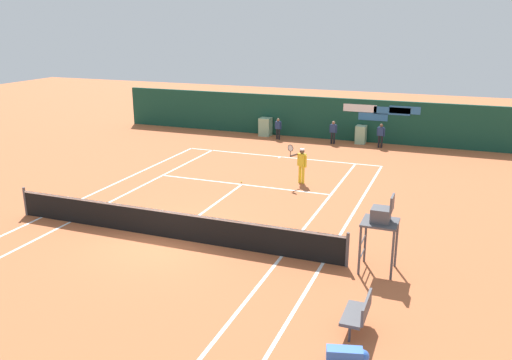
{
  "coord_description": "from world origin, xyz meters",
  "views": [
    {
      "loc": [
        8.65,
        -14.23,
        6.96
      ],
      "look_at": [
        1.29,
        4.79,
        0.8
      ],
      "focal_mm": 37.31,
      "sensor_mm": 36.0,
      "label": 1
    }
  ],
  "objects_px": {
    "umpire_chair": "(381,221)",
    "ball_kid_centre_post": "(278,127)",
    "tennis_ball_mid_court": "(241,182)",
    "player_bench": "(359,312)",
    "ball_kid_left_post": "(381,134)",
    "equipment_bag": "(349,356)",
    "player_on_baseline": "(301,162)",
    "ball_kid_right_post": "(333,131)"
  },
  "relations": [
    {
      "from": "umpire_chair",
      "to": "tennis_ball_mid_court",
      "type": "bearing_deg",
      "value": 46.85
    },
    {
      "from": "ball_kid_left_post",
      "to": "ball_kid_centre_post",
      "type": "distance_m",
      "value": 6.11
    },
    {
      "from": "player_on_baseline",
      "to": "tennis_ball_mid_court",
      "type": "bearing_deg",
      "value": 41.13
    },
    {
      "from": "ball_kid_right_post",
      "to": "tennis_ball_mid_court",
      "type": "xyz_separation_m",
      "value": [
        -2.01,
        -9.06,
        -0.74
      ]
    },
    {
      "from": "ball_kid_centre_post",
      "to": "umpire_chair",
      "type": "bearing_deg",
      "value": 122.68
    },
    {
      "from": "player_bench",
      "to": "equipment_bag",
      "type": "xyz_separation_m",
      "value": [
        0.04,
        -1.24,
        -0.35
      ]
    },
    {
      "from": "umpire_chair",
      "to": "equipment_bag",
      "type": "bearing_deg",
      "value": -178.68
    },
    {
      "from": "equipment_bag",
      "to": "tennis_ball_mid_court",
      "type": "distance_m",
      "value": 13.23
    },
    {
      "from": "ball_kid_centre_post",
      "to": "tennis_ball_mid_court",
      "type": "distance_m",
      "value": 9.19
    },
    {
      "from": "umpire_chair",
      "to": "tennis_ball_mid_court",
      "type": "relative_size",
      "value": 34.07
    },
    {
      "from": "tennis_ball_mid_court",
      "to": "umpire_chair",
      "type": "bearing_deg",
      "value": -43.15
    },
    {
      "from": "ball_kid_left_post",
      "to": "tennis_ball_mid_court",
      "type": "relative_size",
      "value": 20.25
    },
    {
      "from": "ball_kid_left_post",
      "to": "ball_kid_centre_post",
      "type": "bearing_deg",
      "value": 7.64
    },
    {
      "from": "equipment_bag",
      "to": "tennis_ball_mid_court",
      "type": "xyz_separation_m",
      "value": [
        -7.12,
        11.16,
        -0.13
      ]
    },
    {
      "from": "ball_kid_left_post",
      "to": "equipment_bag",
      "type": "bearing_deg",
      "value": 104.35
    },
    {
      "from": "equipment_bag",
      "to": "tennis_ball_mid_court",
      "type": "height_order",
      "value": "equipment_bag"
    },
    {
      "from": "player_bench",
      "to": "equipment_bag",
      "type": "distance_m",
      "value": 1.28
    },
    {
      "from": "equipment_bag",
      "to": "ball_kid_right_post",
      "type": "distance_m",
      "value": 20.86
    },
    {
      "from": "player_on_baseline",
      "to": "ball_kid_left_post",
      "type": "distance_m",
      "value": 8.49
    },
    {
      "from": "player_bench",
      "to": "player_on_baseline",
      "type": "height_order",
      "value": "player_on_baseline"
    },
    {
      "from": "ball_kid_left_post",
      "to": "ball_kid_centre_post",
      "type": "xyz_separation_m",
      "value": [
        -6.11,
        0.0,
        -0.05
      ]
    },
    {
      "from": "umpire_chair",
      "to": "player_bench",
      "type": "bearing_deg",
      "value": -178.86
    },
    {
      "from": "umpire_chair",
      "to": "ball_kid_left_post",
      "type": "height_order",
      "value": "umpire_chair"
    },
    {
      "from": "tennis_ball_mid_court",
      "to": "ball_kid_right_post",
      "type": "bearing_deg",
      "value": 77.52
    },
    {
      "from": "ball_kid_left_post",
      "to": "player_bench",
      "type": "bearing_deg",
      "value": 104.67
    },
    {
      "from": "ball_kid_centre_post",
      "to": "tennis_ball_mid_court",
      "type": "height_order",
      "value": "ball_kid_centre_post"
    },
    {
      "from": "umpire_chair",
      "to": "player_bench",
      "type": "height_order",
      "value": "umpire_chair"
    },
    {
      "from": "umpire_chair",
      "to": "ball_kid_right_post",
      "type": "xyz_separation_m",
      "value": [
        -5.0,
        15.63,
        -0.77
      ]
    },
    {
      "from": "player_bench",
      "to": "equipment_bag",
      "type": "height_order",
      "value": "player_bench"
    },
    {
      "from": "player_on_baseline",
      "to": "tennis_ball_mid_court",
      "type": "xyz_separation_m",
      "value": [
        -2.49,
        -0.88,
        -0.92
      ]
    },
    {
      "from": "umpire_chair",
      "to": "tennis_ball_mid_court",
      "type": "height_order",
      "value": "umpire_chair"
    },
    {
      "from": "player_bench",
      "to": "ball_kid_centre_post",
      "type": "relative_size",
      "value": 0.87
    },
    {
      "from": "player_on_baseline",
      "to": "equipment_bag",
      "type": "bearing_deg",
      "value": 132.7
    },
    {
      "from": "player_bench",
      "to": "equipment_bag",
      "type": "relative_size",
      "value": 1.22
    },
    {
      "from": "ball_kid_left_post",
      "to": "ball_kid_right_post",
      "type": "distance_m",
      "value": 2.73
    },
    {
      "from": "umpire_chair",
      "to": "ball_kid_right_post",
      "type": "height_order",
      "value": "umpire_chair"
    },
    {
      "from": "ball_kid_right_post",
      "to": "player_bench",
      "type": "bearing_deg",
      "value": 104.75
    },
    {
      "from": "equipment_bag",
      "to": "tennis_ball_mid_court",
      "type": "bearing_deg",
      "value": 122.53
    },
    {
      "from": "player_on_baseline",
      "to": "ball_kid_left_post",
      "type": "relative_size",
      "value": 1.31
    },
    {
      "from": "tennis_ball_mid_court",
      "to": "player_bench",
      "type": "bearing_deg",
      "value": -54.5
    },
    {
      "from": "umpire_chair",
      "to": "ball_kid_centre_post",
      "type": "height_order",
      "value": "umpire_chair"
    },
    {
      "from": "player_bench",
      "to": "tennis_ball_mid_court",
      "type": "xyz_separation_m",
      "value": [
        -7.08,
        9.92,
        -0.47
      ]
    }
  ]
}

